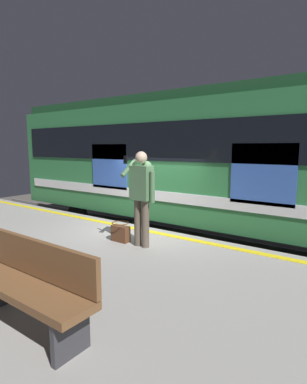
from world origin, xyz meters
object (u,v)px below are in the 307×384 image
handbag (121,232)px  bench (30,282)px  passenger (142,191)px  train_carriage (204,157)px

handbag → bench: 3.01m
passenger → handbag: size_ratio=4.62×
handbag → train_carriage: bearing=-94.7°
passenger → bench: size_ratio=1.02×
train_carriage → bench: 5.98m
bench → passenger: bearing=-75.9°
passenger → bench: bearing=104.1°
train_carriage → handbag: 3.39m
train_carriage → bench: size_ratio=6.58×
train_carriage → passenger: train_carriage is taller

